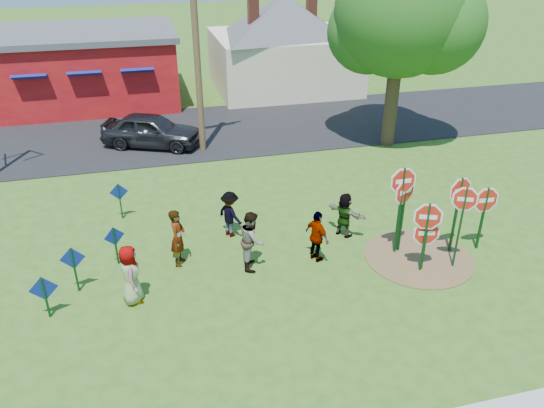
{
  "coord_description": "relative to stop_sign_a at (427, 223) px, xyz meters",
  "views": [
    {
      "loc": [
        -3.01,
        -12.77,
        8.82
      ],
      "look_at": [
        0.56,
        1.27,
        1.17
      ],
      "focal_mm": 35.0,
      "sensor_mm": 36.0,
      "label": 1
    }
  ],
  "objects": [
    {
      "name": "ground",
      "position": [
        -4.23,
        1.6,
        -1.59
      ],
      "size": [
        120.0,
        120.0,
        0.0
      ],
      "primitive_type": "plane",
      "color": "#315719",
      "rests_on": "ground"
    },
    {
      "name": "road",
      "position": [
        -4.23,
        13.1,
        -1.57
      ],
      "size": [
        120.0,
        7.5,
        0.04
      ],
      "primitive_type": "cube",
      "color": "black",
      "rests_on": "ground"
    },
    {
      "name": "dirt_patch",
      "position": [
        0.27,
        0.6,
        -1.57
      ],
      "size": [
        3.2,
        3.2,
        0.03
      ],
      "primitive_type": "cylinder",
      "color": "brown",
      "rests_on": "ground"
    },
    {
      "name": "red_building",
      "position": [
        -9.73,
        19.59,
        0.38
      ],
      "size": [
        9.4,
        7.69,
        3.9
      ],
      "color": "maroon",
      "rests_on": "ground"
    },
    {
      "name": "cream_house",
      "position": [
        1.27,
        19.6,
        1.34
      ],
      "size": [
        9.4,
        9.4,
        6.5
      ],
      "color": "beige",
      "rests_on": "ground"
    },
    {
      "name": "stop_sign_a",
      "position": [
        0.0,
        0.0,
        0.0
      ],
      "size": [
        1.03,
        0.4,
        2.32
      ],
      "rotation": [
        0.0,
        0.0,
        -0.36
      ],
      "color": "#0F3A18",
      "rests_on": "ground"
    },
    {
      "name": "stop_sign_b",
      "position": [
        -0.29,
        1.06,
        0.55
      ],
      "size": [
        1.09,
        0.07,
        2.94
      ],
      "rotation": [
        0.0,
        0.0,
        0.0
      ],
      "color": "#0F3A18",
      "rests_on": "ground"
    },
    {
      "name": "stop_sign_c",
      "position": [
        1.02,
        -0.06,
        0.32
      ],
      "size": [
        0.9,
        0.4,
        2.7
      ],
      "rotation": [
        0.0,
        0.0,
        -0.4
      ],
      "color": "#0F3A18",
      "rests_on": "ground"
    },
    {
      "name": "stop_sign_d",
      "position": [
        1.36,
        0.7,
        0.29
      ],
      "size": [
        1.04,
        0.21,
        2.61
      ],
      "rotation": [
        0.0,
        0.0,
        0.19
      ],
      "color": "#0F3A18",
      "rests_on": "ground"
    },
    {
      "name": "stop_sign_e",
      "position": [
        0.06,
        0.05,
        -0.46
      ],
      "size": [
        1.03,
        0.23,
        1.74
      ],
      "rotation": [
        0.0,
        0.0,
        -0.2
      ],
      "color": "#0F3A18",
      "rests_on": "ground"
    },
    {
      "name": "stop_sign_f",
      "position": [
        2.26,
        0.66,
        -0.05
      ],
      "size": [
        1.09,
        0.07,
        2.21
      ],
      "rotation": [
        0.0,
        0.0,
        -0.04
      ],
      "color": "#0F3A18",
      "rests_on": "ground"
    },
    {
      "name": "stop_sign_g",
      "position": [
        -0.15,
        1.12,
        0.22
      ],
      "size": [
        1.06,
        0.49,
        2.61
      ],
      "rotation": [
        0.0,
        0.0,
        0.42
      ],
      "color": "#0F3A18",
      "rests_on": "ground"
    },
    {
      "name": "blue_diamond_a",
      "position": [
        -10.1,
        0.47,
        -0.84
      ],
      "size": [
        0.69,
        0.11,
        1.22
      ],
      "rotation": [
        0.0,
        0.0,
        0.12
      ],
      "color": "#0F3A18",
      "rests_on": "ground"
    },
    {
      "name": "blue_diamond_b",
      "position": [
        -9.46,
        1.42,
        -0.73
      ],
      "size": [
        0.66,
        0.06,
        1.38
      ],
      "rotation": [
        0.0,
        0.0,
        0.05
      ],
      "color": "#0F3A18",
      "rests_on": "ground"
    },
    {
      "name": "blue_diamond_c",
      "position": [
        -8.42,
        2.51,
        -0.82
      ],
      "size": [
        0.57,
        0.23,
        1.23
      ],
      "rotation": [
        0.0,
        0.0,
        0.35
      ],
      "color": "#0F3A18",
      "rests_on": "ground"
    },
    {
      "name": "blue_diamond_d",
      "position": [
        -8.29,
        5.27,
        -0.77
      ],
      "size": [
        0.6,
        0.06,
        1.3
      ],
      "rotation": [
        0.0,
        0.0,
        0.05
      ],
      "color": "#0F3A18",
      "rests_on": "ground"
    },
    {
      "name": "person_a",
      "position": [
        -8.02,
        0.6,
        -0.75
      ],
      "size": [
        0.57,
        0.84,
        1.67
      ],
      "primitive_type": "imported",
      "rotation": [
        0.0,
        0.0,
        1.62
      ],
      "color": "#35417E",
      "rests_on": "ground"
    },
    {
      "name": "person_b",
      "position": [
        -6.66,
        2.08,
        -0.71
      ],
      "size": [
        0.62,
        0.75,
        1.76
      ],
      "primitive_type": "imported",
      "rotation": [
        0.0,
        0.0,
        1.21
      ],
      "color": "#257A67",
      "rests_on": "ground"
    },
    {
      "name": "person_c",
      "position": [
        -4.62,
        1.42,
        -0.7
      ],
      "size": [
        0.85,
        0.99,
        1.77
      ],
      "primitive_type": "imported",
      "rotation": [
        0.0,
        0.0,
        1.35
      ],
      "color": "brown",
      "rests_on": "ground"
    },
    {
      "name": "person_d",
      "position": [
        -4.92,
        3.28,
        -0.82
      ],
      "size": [
        1.01,
        1.14,
        1.53
      ],
      "primitive_type": "imported",
      "rotation": [
        0.0,
        0.0,
        2.14
      ],
      "color": "#2E2E32",
      "rests_on": "ground"
    },
    {
      "name": "person_e",
      "position": [
        -2.73,
        1.26,
        -0.78
      ],
      "size": [
        0.73,
        1.02,
        1.61
      ],
      "primitive_type": "imported",
      "rotation": [
        0.0,
        0.0,
        1.97
      ],
      "color": "#4D305F",
      "rests_on": "ground"
    },
    {
      "name": "person_f",
      "position": [
        -1.43,
        2.41,
        -0.85
      ],
      "size": [
        1.14,
        1.37,
        1.47
      ],
      "primitive_type": "imported",
      "rotation": [
        0.0,
        0.0,
        2.18
      ],
      "color": "#17492D",
      "rests_on": "ground"
    },
    {
      "name": "suv",
      "position": [
        -6.94,
        11.72,
        -0.81
      ],
      "size": [
        4.67,
        3.31,
        1.48
      ],
      "primitive_type": "imported",
      "rotation": [
        0.0,
        0.0,
        1.17
      ],
      "color": "#2E2E33",
      "rests_on": "road"
    },
    {
      "name": "utility_pole",
      "position": [
        -4.82,
        10.7,
        3.06
      ],
      "size": [
        2.12,
        0.66,
        8.83
      ],
      "rotation": [
        0.0,
        0.0,
        0.26
      ],
      "color": "#4C3823",
      "rests_on": "ground"
    },
    {
      "name": "leafy_tree",
      "position": [
        3.55,
        9.45,
        3.9
      ],
      "size": [
        6.0,
        5.47,
        8.52
      ],
      "color": "#382819",
      "rests_on": "ground"
    }
  ]
}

